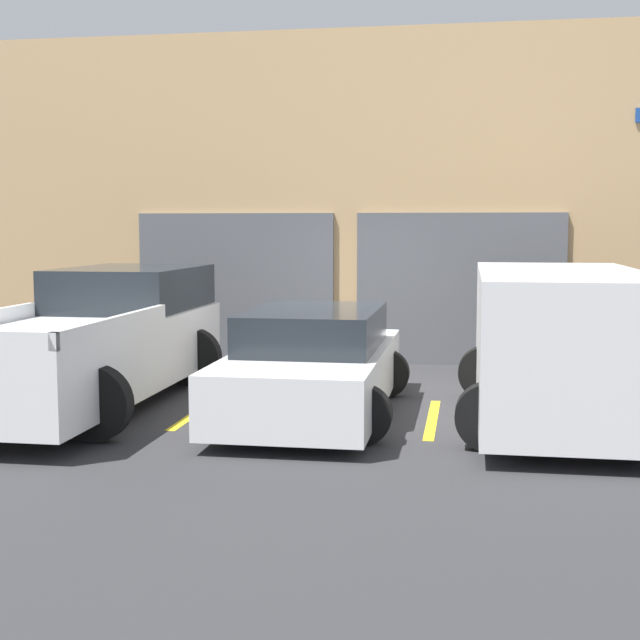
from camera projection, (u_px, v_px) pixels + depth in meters
The scene contains 7 objects.
ground_plane at pixel (330, 395), 11.98m from camera, with size 28.00×28.00×0.00m, color #2D2D30.
shophouse_building at pixel (360, 200), 14.93m from camera, with size 17.37×0.68×5.47m.
pickup_truck at pixel (98, 341), 11.40m from camera, with size 2.44×5.48×1.69m.
sedan_white at pixel (313, 365), 10.69m from camera, with size 2.13×4.27×1.27m.
sedan_side at pixel (559, 342), 10.16m from camera, with size 2.30×4.45×1.77m.
parking_stripe_left at pixel (199, 411), 10.96m from camera, with size 0.12×2.20×0.01m, color gold.
parking_stripe_centre at pixel (432, 419), 10.49m from camera, with size 0.12×2.20×0.01m, color gold.
Camera 1 is at (1.82, -11.67, 2.26)m, focal length 50.00 mm.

